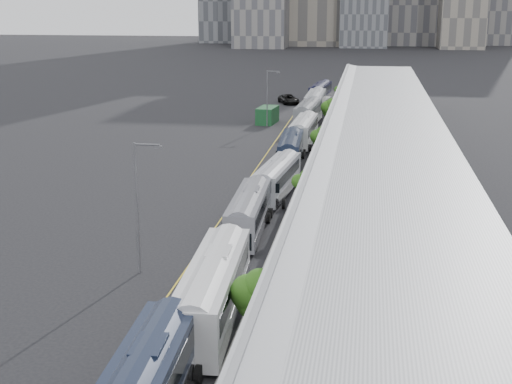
% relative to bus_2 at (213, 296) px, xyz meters
% --- Properties ---
extents(sidewalk, '(10.00, 170.00, 0.12)m').
position_rel_bus_2_xyz_m(sidewalk, '(6.61, 22.82, -1.67)').
color(sidewalk, gray).
rests_on(sidewalk, ground).
extents(lane_line, '(0.12, 160.00, 0.02)m').
position_rel_bus_2_xyz_m(lane_line, '(-3.89, 22.82, -1.72)').
color(lane_line, gold).
rests_on(lane_line, ground).
extents(depot, '(12.45, 160.40, 7.20)m').
position_rel_bus_2_xyz_m(depot, '(10.61, 22.82, 1.78)').
color(depot, gray).
rests_on(depot, ground).
extents(bus_2, '(3.52, 14.12, 4.09)m').
position_rel_bus_2_xyz_m(bus_2, '(0.00, 0.00, 0.00)').
color(bus_2, silver).
rests_on(bus_2, ground).
extents(bus_3, '(2.91, 12.34, 3.59)m').
position_rel_bus_2_xyz_m(bus_3, '(-0.73, 17.35, -0.22)').
color(bus_3, slate).
rests_on(bus_3, ground).
extents(bus_4, '(3.58, 12.42, 3.58)m').
position_rel_bus_2_xyz_m(bus_4, '(0.04, 29.66, -0.22)').
color(bus_4, '#B6B7C1').
rests_on(bus_4, ground).
extents(bus_5, '(3.08, 12.31, 3.57)m').
position_rel_bus_2_xyz_m(bus_5, '(-0.16, 44.34, -0.22)').
color(bus_5, '#151E31').
rests_on(bus_5, ground).
extents(bus_6, '(2.95, 12.87, 3.74)m').
position_rel_bus_2_xyz_m(bus_6, '(0.25, 56.70, -0.15)').
color(bus_6, silver).
rests_on(bus_6, ground).
extents(bus_7, '(3.46, 13.66, 3.96)m').
position_rel_bus_2_xyz_m(bus_7, '(-0.42, 71.52, -0.06)').
color(bus_7, slate).
rests_on(bus_7, ground).
extents(bus_8, '(3.06, 13.79, 4.03)m').
position_rel_bus_2_xyz_m(bus_8, '(-0.28, 84.05, -0.03)').
color(bus_8, '#ADB0B7').
rests_on(bus_8, ground).
extents(bus_9, '(3.65, 13.10, 3.78)m').
position_rel_bus_2_xyz_m(bus_9, '(-0.49, 99.57, -0.13)').
color(bus_9, black).
rests_on(bus_9, ground).
extents(tree_1, '(2.80, 2.80, 4.46)m').
position_rel_bus_2_xyz_m(tree_1, '(3.01, -1.75, 1.32)').
color(tree_1, black).
rests_on(tree_1, ground).
extents(tree_2, '(1.69, 1.69, 4.58)m').
position_rel_bus_2_xyz_m(tree_2, '(3.57, 21.04, 1.96)').
color(tree_2, black).
rests_on(tree_2, ground).
extents(tree_3, '(2.31, 2.31, 4.12)m').
position_rel_bus_2_xyz_m(tree_3, '(3.26, 47.22, 1.22)').
color(tree_3, black).
rests_on(tree_3, ground).
extents(tree_4, '(2.77, 2.77, 4.46)m').
position_rel_bus_2_xyz_m(tree_4, '(3.03, 71.99, 1.34)').
color(tree_4, black).
rests_on(tree_4, ground).
extents(tree_5, '(1.71, 1.71, 3.89)m').
position_rel_bus_2_xyz_m(tree_5, '(3.56, 94.48, 1.28)').
color(tree_5, black).
rests_on(tree_5, ground).
extents(street_lamp_near, '(2.04, 0.22, 9.52)m').
position_rel_bus_2_xyz_m(street_lamp_near, '(-6.84, 7.28, 3.73)').
color(street_lamp_near, '#59595E').
rests_on(street_lamp_near, ground).
extents(street_lamp_far, '(2.04, 0.22, 8.66)m').
position_rel_bus_2_xyz_m(street_lamp_far, '(-6.61, 70.67, 3.28)').
color(street_lamp_far, '#59595E').
rests_on(street_lamp_far, ground).
extents(shipping_container, '(3.16, 5.77, 2.61)m').
position_rel_bus_2_xyz_m(shipping_container, '(-7.15, 73.47, -0.42)').
color(shipping_container, '#133F1F').
rests_on(shipping_container, ground).
extents(suv, '(5.05, 6.96, 1.76)m').
position_rel_bus_2_xyz_m(suv, '(-6.33, 96.68, -0.85)').
color(suv, black).
rests_on(suv, ground).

